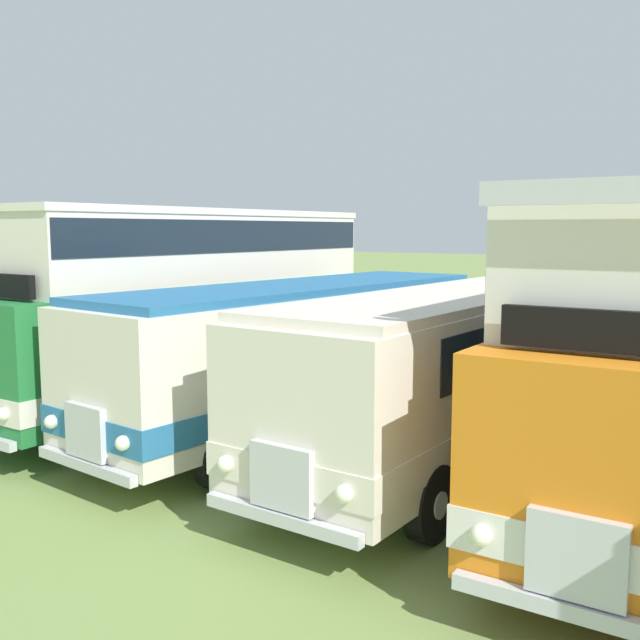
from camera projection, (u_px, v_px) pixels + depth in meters
name	position (u px, v px, depth m)	size (l,w,h in m)	color
ground_plane	(458.00, 459.00, 12.85)	(200.00, 200.00, 0.00)	#7A934C
bus_first_in_row	(196.00, 299.00, 16.48)	(3.01, 10.86, 4.49)	#237538
bus_second_in_row	(302.00, 346.00, 14.36)	(2.98, 9.94, 2.99)	silver
bus_third_in_row	(463.00, 361.00, 12.74)	(2.70, 10.31, 2.99)	silver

